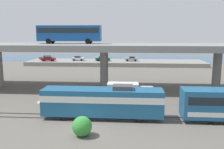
{
  "coord_description": "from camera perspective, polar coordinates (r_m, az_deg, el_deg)",
  "views": [
    {
      "loc": [
        4.87,
        -24.89,
        10.47
      ],
      "look_at": [
        1.58,
        18.51,
        2.97
      ],
      "focal_mm": 39.37,
      "sensor_mm": 36.0,
      "label": 1
    }
  ],
  "objects": [
    {
      "name": "ground_plane",
      "position": [
        27.44,
        -6.38,
        -12.72
      ],
      "size": [
        260.0,
        260.0,
        0.0
      ],
      "primitive_type": "plane",
      "color": "#605B54"
    },
    {
      "name": "rail_strip_near",
      "position": [
        30.43,
        -5.23,
        -10.27
      ],
      "size": [
        110.0,
        0.12,
        0.12
      ],
      "primitive_type": "cube",
      "color": "#59544C",
      "rests_on": "ground_plane"
    },
    {
      "name": "rail_strip_far",
      "position": [
        31.76,
        -4.8,
        -9.4
      ],
      "size": [
        110.0,
        0.12,
        0.12
      ],
      "primitive_type": "cube",
      "color": "#59544C",
      "rests_on": "ground_plane"
    },
    {
      "name": "train_locomotive",
      "position": [
        30.33,
        -3.62,
        -6.08
      ],
      "size": [
        15.67,
        3.04,
        4.18
      ],
      "rotation": [
        0.0,
        0.0,
        3.14
      ],
      "color": "#1E5984",
      "rests_on": "ground_plane"
    },
    {
      "name": "highway_overpass",
      "position": [
        45.25,
        -1.87,
        6.03
      ],
      "size": [
        96.0,
        11.17,
        8.34
      ],
      "color": "gray",
      "rests_on": "ground_plane"
    },
    {
      "name": "transit_bus_on_overpass",
      "position": [
        47.8,
        -9.88,
        9.55
      ],
      "size": [
        12.0,
        2.68,
        3.4
      ],
      "rotation": [
        0.0,
        0.0,
        3.14
      ],
      "color": "#14478C",
      "rests_on": "highway_overpass"
    },
    {
      "name": "service_truck_east",
      "position": [
        36.69,
        3.93,
        -4.18
      ],
      "size": [
        6.8,
        2.46,
        3.04
      ],
      "color": "#B7B7BC",
      "rests_on": "ground_plane"
    },
    {
      "name": "pier_parking_lot",
      "position": [
        80.64,
        0.83,
        2.76
      ],
      "size": [
        57.08,
        11.99,
        1.25
      ],
      "primitive_type": "cube",
      "color": "gray",
      "rests_on": "ground_plane"
    },
    {
      "name": "parked_car_0",
      "position": [
        86.15,
        -14.95,
        3.82
      ],
      "size": [
        4.66,
        1.84,
        1.5
      ],
      "rotation": [
        0.0,
        0.0,
        3.14
      ],
      "color": "#515459",
      "rests_on": "pier_parking_lot"
    },
    {
      "name": "parked_car_1",
      "position": [
        82.07,
        -2.25,
        3.86
      ],
      "size": [
        4.4,
        1.92,
        1.5
      ],
      "rotation": [
        0.0,
        0.0,
        3.14
      ],
      "color": "#9E998C",
      "rests_on": "pier_parking_lot"
    },
    {
      "name": "parked_car_2",
      "position": [
        81.8,
        -7.89,
        3.76
      ],
      "size": [
        4.04,
        1.98,
        1.5
      ],
      "color": "silver",
      "rests_on": "pier_parking_lot"
    },
    {
      "name": "parked_car_3",
      "position": [
        82.16,
        -14.6,
        3.56
      ],
      "size": [
        4.51,
        1.93,
        1.5
      ],
      "color": "maroon",
      "rests_on": "pier_parking_lot"
    },
    {
      "name": "parked_car_4",
      "position": [
        79.9,
        4.54,
        3.68
      ],
      "size": [
        4.05,
        1.92,
        1.5
      ],
      "rotation": [
        0.0,
        0.0,
        3.14
      ],
      "color": "#9E998C",
      "rests_on": "pier_parking_lot"
    },
    {
      "name": "parked_car_5",
      "position": [
        79.96,
        -2.17,
        3.71
      ],
      "size": [
        4.61,
        1.89,
        1.5
      ],
      "color": "#0C4C26",
      "rests_on": "pier_parking_lot"
    },
    {
      "name": "harbor_water",
      "position": [
        103.54,
        1.61,
        3.97
      ],
      "size": [
        140.0,
        36.0,
        0.01
      ],
      "primitive_type": "cube",
      "color": "#2D5170",
      "rests_on": "ground_plane"
    },
    {
      "name": "shrub_right",
      "position": [
        25.7,
        -6.97,
        -11.86
      ],
      "size": [
        2.05,
        2.05,
        2.05
      ],
      "primitive_type": "sphere",
      "color": "#338A35",
      "rests_on": "ground_plane"
    }
  ]
}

